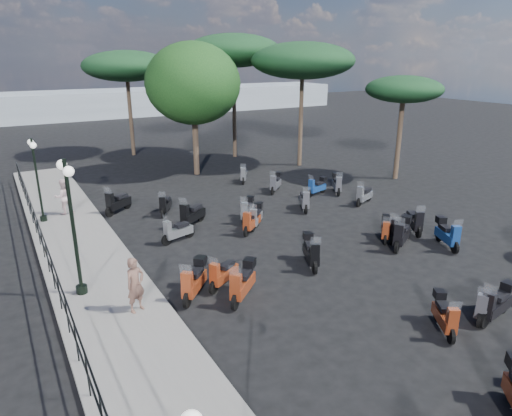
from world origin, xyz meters
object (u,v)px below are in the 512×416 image
scooter_1 (243,283)px  pine_2 (126,66)px  scooter_15 (256,217)px  scooter_28 (317,187)px  broadleaf_tree (193,84)px  scooter_27 (337,184)px  scooter_11 (165,205)px  pine_3 (404,90)px  scooter_25 (414,222)px  scooter_17 (483,305)px  scooter_21 (305,201)px  scooter_5 (118,203)px  scooter_19 (399,230)px  scooter_13 (496,304)px  scooter_24 (447,234)px  scooter_9 (177,231)px  scooter_2 (194,281)px  scooter_22 (276,183)px  scooter_18 (402,234)px  scooter_10 (251,222)px  pine_0 (233,51)px  lamp_post_2 (37,175)px  pine_1 (303,61)px  scooter_4 (192,215)px  woman (135,285)px  scooter_26 (364,196)px  scooter_16 (244,175)px  scooter_7 (445,316)px  scooter_20 (385,229)px  lamp_post_1 (72,220)px  scooter_14 (247,210)px  scooter_8 (311,252)px  scooter_3 (223,274)px

scooter_1 → pine_2: size_ratio=0.19×
scooter_15 → scooter_28: size_ratio=0.84×
scooter_1 → broadleaf_tree: size_ratio=0.18×
scooter_15 → scooter_27: scooter_27 is taller
scooter_1 → scooter_27: 12.33m
scooter_11 → pine_3: size_ratio=0.23×
scooter_1 → scooter_25: (8.88, 1.25, -0.05)m
scooter_17 → scooter_21: (1.26, 10.32, 0.03)m
scooter_5 → scooter_19: bearing=-172.5°
scooter_1 → scooter_28: bearing=-90.3°
scooter_13 → scooter_21: bearing=-15.0°
scooter_24 → scooter_9: bearing=-8.6°
scooter_2 → scooter_22: scooter_2 is taller
scooter_15 → scooter_22: scooter_22 is taller
scooter_18 → scooter_9: bearing=26.2°
scooter_15 → scooter_10: bearing=84.3°
scooter_21 → scooter_5: bearing=1.2°
pine_0 → lamp_post_2: bearing=-149.1°
pine_1 → scooter_21: bearing=-123.8°
scooter_21 → scooter_4: bearing=21.5°
pine_0 → pine_2: bearing=145.8°
woman → scooter_26: bearing=-3.3°
scooter_16 → scooter_22: size_ratio=1.04×
scooter_19 → scooter_7: bearing=122.2°
scooter_15 → scooter_28: bearing=-111.2°
scooter_20 → pine_0: 18.69m
scooter_15 → scooter_20: 5.42m
scooter_10 → pine_2: 19.01m
lamp_post_2 → scooter_18: size_ratio=2.25×
lamp_post_1 → scooter_18: bearing=-13.0°
scooter_2 → pine_2: 23.09m
scooter_1 → scooter_27: (9.84, 7.43, -0.04)m
scooter_17 → scooter_20: scooter_17 is taller
scooter_7 → scooter_14: 10.29m
scooter_26 → pine_3: pine_3 is taller
scooter_5 → scooter_17: bearing=167.7°
scooter_24 → scooter_28: bearing=-64.7°
scooter_1 → scooter_5: 10.12m
lamp_post_1 → scooter_19: bearing=-10.1°
scooter_8 → scooter_4: bearing=-45.1°
scooter_20 → scooter_7: bearing=102.6°
pine_3 → scooter_27: bearing=-173.3°
scooter_19 → scooter_28: 6.76m
scooter_3 → scooter_24: (8.99, -1.46, 0.07)m
scooter_14 → scooter_16: size_ratio=0.96×
broadleaf_tree → pine_0: bearing=37.4°
scooter_22 → pine_1: (4.82, 4.55, 6.28)m
lamp_post_1 → scooter_18: 11.89m
scooter_4 → scooter_10: (1.91, -1.90, -0.06)m
pine_2 → scooter_21: bearing=-78.1°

